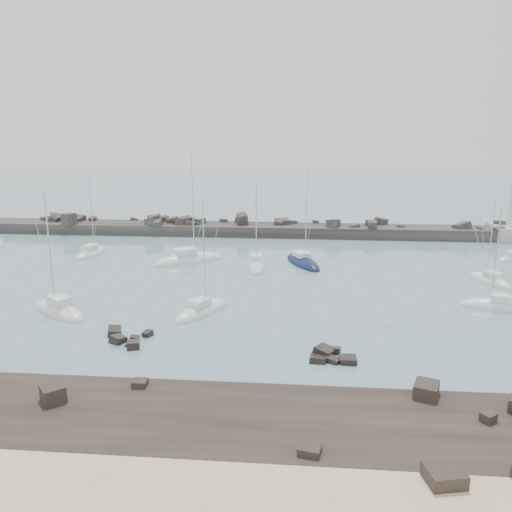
{
  "coord_description": "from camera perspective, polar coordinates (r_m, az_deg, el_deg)",
  "views": [
    {
      "loc": [
        10.79,
        -47.86,
        17.53
      ],
      "look_at": [
        5.63,
        12.0,
        2.6
      ],
      "focal_mm": 35.0,
      "sensor_mm": 36.0,
      "label": 1
    }
  ],
  "objects": [
    {
      "name": "sailboat_8",
      "position": [
        68.58,
        5.37,
        -0.8
      ],
      "size": [
        6.21,
        9.43,
        14.24
      ],
      "color": "#0E1C3E",
      "rests_on": "ground"
    },
    {
      "name": "sailboat_5",
      "position": [
        53.7,
        -21.56,
        -5.94
      ],
      "size": [
        8.23,
        6.95,
        13.33
      ],
      "color": "silver",
      "rests_on": "ground"
    },
    {
      "name": "breakwater",
      "position": [
        89.49,
        -7.07,
        2.78
      ],
      "size": [
        115.0,
        7.37,
        5.42
      ],
      "color": "#2E2B29",
      "rests_on": "ground"
    },
    {
      "name": "sailboat_6",
      "position": [
        66.51,
        0.05,
        -1.19
      ],
      "size": [
        2.8,
        7.71,
        12.19
      ],
      "color": "silver",
      "rests_on": "ground"
    },
    {
      "name": "rock_cluster_near",
      "position": [
        45.09,
        -14.67,
        -9.22
      ],
      "size": [
        4.38,
        4.12,
        1.4
      ],
      "color": "black",
      "rests_on": "ground"
    },
    {
      "name": "ground",
      "position": [
        52.1,
        -7.36,
        -5.82
      ],
      "size": [
        400.0,
        400.0,
        0.0
      ],
      "primitive_type": "plane",
      "color": "slate",
      "rests_on": "ground"
    },
    {
      "name": "sailboat_10",
      "position": [
        66.25,
        25.16,
        -2.63
      ],
      "size": [
        4.66,
        6.96,
        10.71
      ],
      "color": "silver",
      "rests_on": "ground"
    },
    {
      "name": "sailboat_3",
      "position": [
        77.51,
        -18.21,
        0.28
      ],
      "size": [
        3.59,
        8.01,
        12.27
      ],
      "color": "silver",
      "rests_on": "ground"
    },
    {
      "name": "sailboat_4",
      "position": [
        70.04,
        -7.67,
        -0.53
      ],
      "size": [
        10.11,
        8.31,
        16.0
      ],
      "color": "silver",
      "rests_on": "ground"
    },
    {
      "name": "sailboat_12",
      "position": [
        79.14,
        27.19,
        -0.31
      ],
      "size": [
        5.65,
        4.81,
        9.26
      ],
      "color": "silver",
      "rests_on": "ground"
    },
    {
      "name": "sailboat_9",
      "position": [
        56.7,
        25.74,
        -5.34
      ],
      "size": [
        7.18,
        4.17,
        11.09
      ],
      "color": "silver",
      "rests_on": "ground"
    },
    {
      "name": "rock_shelf",
      "position": [
        32.99,
        -15.47,
        -18.65
      ],
      "size": [
        140.0,
        12.34,
        2.04
      ],
      "color": "black",
      "rests_on": "ground"
    },
    {
      "name": "rock_cluster_far",
      "position": [
        40.92,
        8.32,
        -11.43
      ],
      "size": [
        3.73,
        3.0,
        1.39
      ],
      "color": "black",
      "rests_on": "ground"
    },
    {
      "name": "sailboat_7",
      "position": [
        50.43,
        -6.25,
        -6.31
      ],
      "size": [
        5.77,
        7.83,
        12.12
      ],
      "color": "silver",
      "rests_on": "ground"
    }
  ]
}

